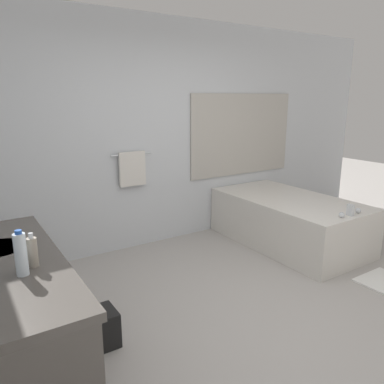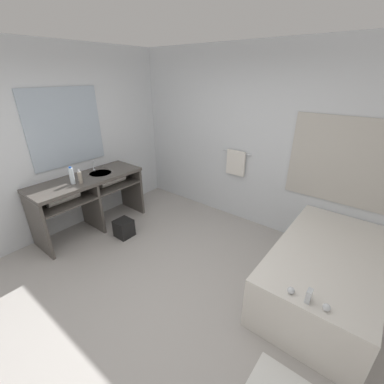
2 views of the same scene
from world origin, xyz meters
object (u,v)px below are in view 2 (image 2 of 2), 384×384
object	(u,v)px
water_bottle_1	(72,176)
soap_dispenser	(80,177)
waste_bin	(124,228)
bathtub	(326,271)

from	to	relation	value
water_bottle_1	soap_dispenser	bearing A→B (deg)	48.82
waste_bin	soap_dispenser	bearing A→B (deg)	-145.52
bathtub	waste_bin	distance (m)	2.76
bathtub	water_bottle_1	bearing A→B (deg)	-161.81
water_bottle_1	soap_dispenser	distance (m)	0.11
bathtub	waste_bin	size ratio (longest dim) A/B	6.94
soap_dispenser	waste_bin	distance (m)	0.98
waste_bin	water_bottle_1	bearing A→B (deg)	-143.19
bathtub	soap_dispenser	world-z (taller)	soap_dispenser
water_bottle_1	waste_bin	distance (m)	1.07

